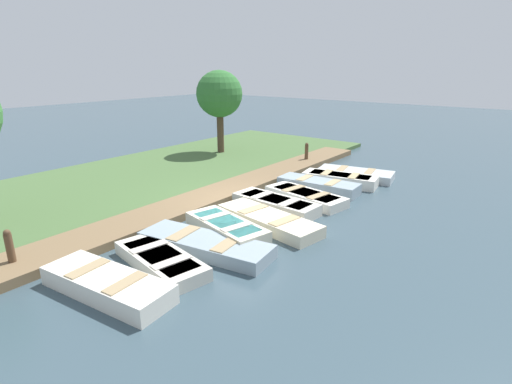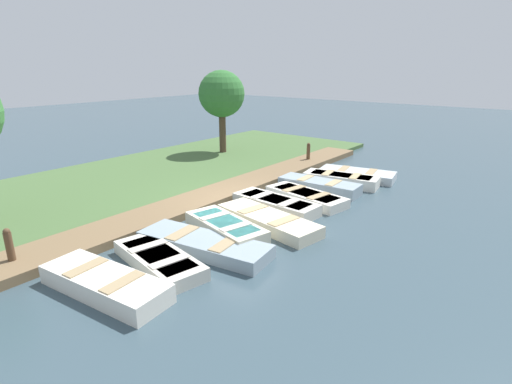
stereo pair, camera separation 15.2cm
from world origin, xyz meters
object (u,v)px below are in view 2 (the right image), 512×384
mooring_post_far (308,153)px  rowboat_0 (105,283)px  rowboat_7 (319,186)px  rowboat_4 (268,220)px  rowboat_9 (357,174)px  rowboat_2 (204,244)px  rowboat_8 (341,179)px  rowboat_1 (159,259)px  rowboat_5 (276,204)px  rowboat_6 (306,196)px  park_tree_left (222,95)px  mooring_post_near (10,249)px  rowboat_3 (226,228)px

mooring_post_far → rowboat_0: bearing=-78.3°
rowboat_7 → rowboat_4: bearing=-85.9°
rowboat_9 → rowboat_2: bearing=-101.7°
rowboat_8 → rowboat_4: bearing=-97.4°
rowboat_4 → rowboat_1: bearing=-89.2°
rowboat_5 → rowboat_9: bearing=88.4°
rowboat_6 → mooring_post_far: 5.43m
rowboat_8 → park_tree_left: size_ratio=0.70×
rowboat_2 → rowboat_7: (-0.20, 6.12, 0.04)m
rowboat_5 → rowboat_6: (0.32, 1.33, -0.03)m
mooring_post_far → rowboat_2: bearing=-74.1°
rowboat_6 → mooring_post_far: size_ratio=3.00×
rowboat_5 → mooring_post_near: 7.28m
rowboat_3 → rowboat_4: rowboat_3 is taller
rowboat_6 → rowboat_3: bearing=-83.7°
rowboat_0 → mooring_post_far: size_ratio=3.01×
rowboat_9 → rowboat_1: bearing=-102.9°
rowboat_1 → rowboat_9: size_ratio=0.90×
rowboat_9 → rowboat_5: bearing=-105.8°
rowboat_2 → rowboat_6: size_ratio=1.19×
rowboat_0 → park_tree_left: (-6.94, 11.09, 2.83)m
rowboat_5 → rowboat_9: 5.10m
rowboat_9 → rowboat_4: bearing=-99.3°
rowboat_5 → rowboat_6: size_ratio=0.97×
rowboat_1 → park_tree_left: bearing=136.1°
rowboat_1 → park_tree_left: 12.23m
rowboat_4 → rowboat_6: size_ratio=1.15×
rowboat_9 → mooring_post_far: 3.03m
rowboat_6 → mooring_post_near: 8.64m
rowboat_1 → rowboat_8: rowboat_8 is taller
mooring_post_near → rowboat_3: bearing=60.6°
rowboat_5 → rowboat_9: rowboat_5 is taller
rowboat_6 → rowboat_8: (0.04, 2.54, 0.04)m
rowboat_9 → mooring_post_far: mooring_post_far is taller
mooring_post_near → park_tree_left: 12.88m
rowboat_1 → rowboat_4: (0.54, 3.49, 0.01)m
rowboat_6 → rowboat_8: 2.54m
rowboat_7 → rowboat_0: bearing=-93.2°
rowboat_8 → rowboat_5: bearing=-105.4°
rowboat_9 → mooring_post_near: mooring_post_near is taller
rowboat_7 → mooring_post_far: (-2.51, 3.40, 0.29)m
rowboat_8 → mooring_post_near: mooring_post_near is taller
rowboat_0 → rowboat_8: same height
mooring_post_far → rowboat_6: bearing=-59.8°
rowboat_5 → park_tree_left: 8.92m
rowboat_8 → rowboat_7: bearing=-111.4°
rowboat_4 → mooring_post_far: (-3.00, 7.24, 0.33)m
rowboat_6 → rowboat_7: 1.30m
rowboat_0 → rowboat_8: 9.99m
rowboat_7 → mooring_post_far: bearing=123.3°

